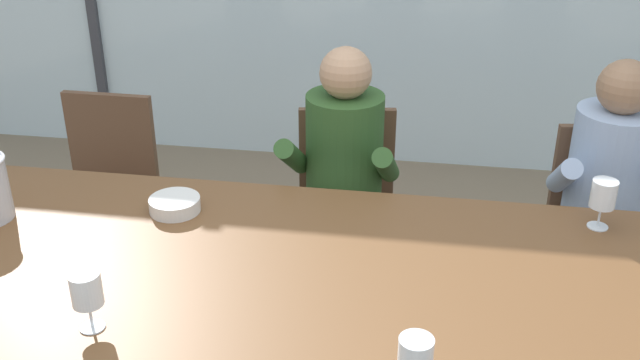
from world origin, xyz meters
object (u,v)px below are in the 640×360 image
Objects in this scene: wine_glass_center_pour at (415,359)px; chair_left_of_center at (347,196)px; chair_center at (605,217)px; wine_glass_near_bucket at (603,196)px; person_pale_blue_shirt at (610,193)px; tasting_bowl at (175,205)px; person_olive_shirt at (341,174)px; dining_table at (302,291)px; wine_glass_by_right_taster at (87,292)px; chair_near_curtain at (106,177)px.

chair_left_of_center is at bearing 103.15° from wine_glass_center_pour.
chair_center is 4.96× the size of wine_glass_near_bucket.
person_pale_blue_shirt reaches higher than tasting_bowl.
person_pale_blue_shirt is (1.06, -0.00, 0.00)m from person_olive_shirt.
dining_table is 1.47m from chair_center.
wine_glass_by_right_taster is (-0.53, -1.33, 0.36)m from chair_left_of_center.
chair_left_of_center is at bearing 89.15° from person_olive_shirt.
chair_center reaches higher than tasting_bowl.
chair_near_curtain is 4.83× the size of tasting_bowl.
wine_glass_near_bucket is at bearing 57.70° from wine_glass_center_pour.
person_olive_shirt is 6.80× the size of wine_glass_by_right_taster.
wine_glass_by_right_taster is at bearing -120.19° from chair_left_of_center.
person_pale_blue_shirt is 0.47m from wine_glass_near_bucket.
tasting_bowl is 1.03× the size of wine_glass_by_right_taster.
chair_near_curtain is 2.14m from wine_glass_near_bucket.
wine_glass_by_right_taster is (-0.87, 0.13, 0.00)m from wine_glass_center_pour.
wine_glass_by_right_taster is (-1.45, -0.78, 0.00)m from wine_glass_near_bucket.
chair_center is at bearing -9.30° from chair_left_of_center.
chair_center is 1.75m from tasting_bowl.
wine_glass_by_right_taster is at bearing 171.44° from wine_glass_center_pour.
chair_near_curtain is 4.96× the size of wine_glass_center_pour.
chair_left_of_center is 1.48m from wine_glass_by_right_taster.
wine_glass_near_bucket and wine_glass_center_pour have the same top height.
wine_glass_center_pour is 0.88m from wine_glass_by_right_taster.
chair_near_curtain is at bearing 131.03° from tasting_bowl.
tasting_bowl is at bearing 89.48° from wine_glass_by_right_taster.
tasting_bowl is (-1.60, -0.64, 0.27)m from chair_center.
wine_glass_center_pour is at bearing -52.91° from dining_table.
person_olive_shirt is at bearing 156.24° from wine_glass_near_bucket.
wine_glass_by_right_taster reaches higher than tasting_bowl.
tasting_bowl is at bearing -165.70° from chair_center.
person_pale_blue_shirt is at bearing 38.76° from dining_table.
person_olive_shirt is 1.03m from wine_glass_near_bucket.
wine_glass_near_bucket is (-0.16, -0.53, 0.36)m from chair_center.
person_olive_shirt is at bearing -6.74° from chair_near_curtain.
chair_center is 0.73× the size of person_olive_shirt.
dining_table is at bearing -87.12° from person_olive_shirt.
person_pale_blue_shirt is at bearing 37.06° from wine_glass_by_right_taster.
person_pale_blue_shirt is 6.62× the size of tasting_bowl.
chair_center is at bearing 76.28° from person_pale_blue_shirt.
wine_glass_near_bucket is at bearing 28.34° from wine_glass_by_right_taster.
wine_glass_center_pour is (-0.71, -1.33, 0.19)m from person_pale_blue_shirt.
wine_glass_center_pour reaches higher than chair_center.
chair_left_of_center is 1.00× the size of chair_center.
person_pale_blue_shirt reaches higher than dining_table.
wine_glass_center_pour is at bearing -124.60° from chair_center.
person_pale_blue_shirt is 1.51m from wine_glass_center_pour.
wine_glass_center_pour is at bearing -122.30° from wine_glass_near_bucket.
wine_glass_near_bucket is at bearing -38.98° from chair_left_of_center.
chair_near_curtain is 2.19m from chair_center.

